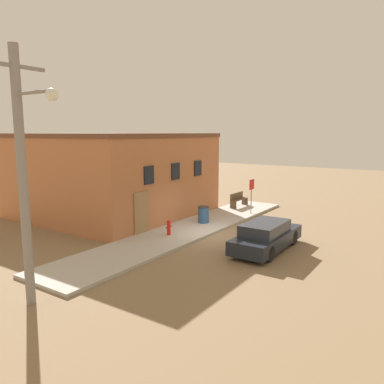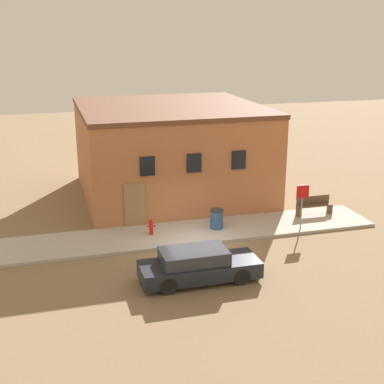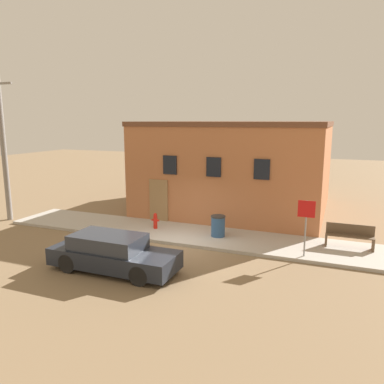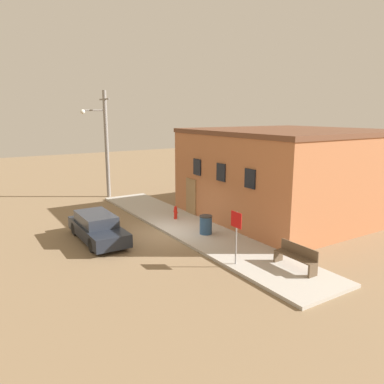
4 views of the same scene
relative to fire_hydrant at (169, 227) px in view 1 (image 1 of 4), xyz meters
name	(u,v)px [view 1 (image 1 of 4)]	position (x,y,z in m)	size (l,w,h in m)	color
ground_plane	(214,235)	(1.65, -1.55, -0.50)	(80.00, 80.00, 0.00)	#846B4C
sidewalk	(190,229)	(1.65, -0.10, -0.43)	(17.62, 2.91, 0.13)	#B2ADA3
brick_building	(113,174)	(2.37, 6.14, 2.01)	(9.62, 9.68, 5.00)	#B26B42
fire_hydrant	(169,227)	(0.00, 0.00, 0.00)	(0.38, 0.18, 0.73)	red
stop_sign	(252,190)	(6.76, -1.18, 1.08)	(0.61, 0.06, 2.09)	gray
bench	(238,199)	(8.31, 0.49, 0.10)	(1.79, 0.44, 0.91)	brown
trash_bin	(203,214)	(3.06, -0.05, 0.09)	(0.63, 0.63, 0.91)	#2D517F
utility_pole	(24,171)	(-7.96, -1.07, 3.48)	(1.80, 1.84, 7.41)	gray
parked_car	(266,236)	(0.80, -4.69, 0.12)	(4.44, 1.62, 1.26)	black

